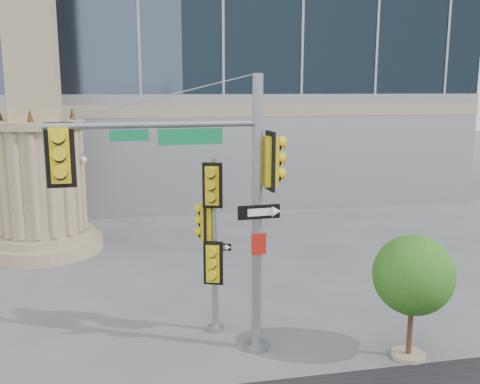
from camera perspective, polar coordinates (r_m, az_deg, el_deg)
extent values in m
plane|color=#545456|center=(14.06, 0.14, -15.50)|extent=(120.00, 120.00, 0.00)
cylinder|color=#9C8A6A|center=(22.42, -20.03, -5.28)|extent=(4.40, 4.40, 0.50)
cylinder|color=#9C8A6A|center=(22.32, -20.10, -4.29)|extent=(3.80, 3.80, 0.30)
cylinder|color=#9C8A6A|center=(21.88, -20.47, 1.15)|extent=(3.00, 3.00, 4.00)
cylinder|color=#9C8A6A|center=(21.64, -20.85, 6.77)|extent=(3.50, 3.50, 0.30)
cone|color=#472D14|center=(21.45, -17.46, 8.02)|extent=(0.24, 0.24, 0.50)
cylinder|color=slate|center=(13.66, 1.74, -16.04)|extent=(0.62, 0.62, 0.13)
cylinder|color=slate|center=(12.52, 1.83, -2.73)|extent=(0.24, 0.24, 6.61)
cylinder|color=slate|center=(11.76, -9.08, 7.11)|extent=(4.63, 0.38, 0.15)
cube|color=#0E7540|center=(11.86, -5.30, 5.90)|extent=(1.43, 0.11, 0.35)
cube|color=yellow|center=(11.80, -18.63, 3.73)|extent=(0.62, 0.34, 1.38)
cube|color=yellow|center=(12.37, 3.24, 3.31)|extent=(0.34, 0.62, 1.38)
cube|color=black|center=(12.34, 2.03, -2.15)|extent=(1.01, 0.08, 0.33)
cube|color=#B11B10|center=(12.54, 2.01, -5.58)|extent=(0.35, 0.05, 0.51)
cylinder|color=slate|center=(14.57, -2.63, -14.28)|extent=(0.44, 0.44, 0.11)
cylinder|color=slate|center=(13.77, -2.71, -5.88)|extent=(0.16, 0.16, 4.56)
cube|color=yellow|center=(13.20, -2.95, 0.70)|extent=(0.56, 0.41, 1.14)
cube|color=yellow|center=(13.64, -3.57, -3.27)|extent=(0.41, 0.56, 1.14)
cube|color=yellow|center=(13.70, -2.87, -7.58)|extent=(0.56, 0.41, 1.14)
cube|color=black|center=(13.63, -2.13, -5.86)|extent=(0.54, 0.22, 0.18)
cylinder|color=#9C8A6A|center=(13.87, 17.50, -16.23)|extent=(0.80, 0.80, 0.09)
cylinder|color=#382314|center=(13.55, 17.69, -13.38)|extent=(0.12, 0.12, 1.60)
sphere|color=#135313|center=(13.10, 18.01, -8.40)|extent=(1.87, 1.87, 1.87)
sphere|color=#135313|center=(13.56, 18.97, -8.99)|extent=(1.16, 1.16, 1.16)
sphere|color=#135313|center=(12.84, 17.21, -9.80)|extent=(0.98, 0.98, 0.98)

